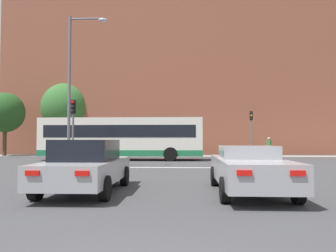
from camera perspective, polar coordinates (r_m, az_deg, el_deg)
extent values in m
cube|color=silver|center=(18.15, 1.62, -7.24)|extent=(9.57, 0.30, 0.01)
cube|color=gray|center=(31.14, 2.10, -5.23)|extent=(70.64, 2.50, 0.01)
cube|color=brown|center=(42.42, 2.58, 8.89)|extent=(39.46, 14.97, 19.70)
cube|color=#9E9EA3|center=(9.98, -13.99, -7.54)|extent=(1.85, 4.54, 0.61)
cube|color=black|center=(9.90, -14.02, -4.07)|extent=(1.58, 2.05, 0.60)
cylinder|color=black|center=(11.60, -16.22, -8.31)|extent=(0.22, 0.64, 0.64)
cylinder|color=black|center=(11.17, -7.58, -8.61)|extent=(0.22, 0.64, 0.64)
cylinder|color=black|center=(9.00, -22.02, -9.96)|extent=(0.22, 0.64, 0.64)
cylinder|color=black|center=(8.44, -10.94, -10.61)|extent=(0.22, 0.64, 0.64)
cube|color=red|center=(8.02, -22.55, -7.59)|extent=(0.32, 0.05, 0.12)
cube|color=red|center=(7.62, -14.75, -7.98)|extent=(0.32, 0.05, 0.12)
cube|color=#9E9EA3|center=(9.73, 13.93, -7.50)|extent=(1.85, 4.87, 0.67)
cube|color=#9E9EA3|center=(9.81, 13.77, -4.42)|extent=(1.56, 1.47, 0.36)
cylinder|color=black|center=(11.13, 8.08, -8.63)|extent=(0.23, 0.64, 0.64)
cylinder|color=black|center=(11.40, 16.86, -8.40)|extent=(0.23, 0.64, 0.64)
cylinder|color=black|center=(8.16, 9.87, -10.90)|extent=(0.23, 0.64, 0.64)
cylinder|color=black|center=(8.53, 21.67, -10.40)|extent=(0.23, 0.64, 0.64)
cube|color=red|center=(7.21, 13.14, -7.96)|extent=(0.32, 0.05, 0.12)
cube|color=red|center=(7.48, 21.66, -7.65)|extent=(0.32, 0.05, 0.12)
cube|color=silver|center=(25.01, -8.02, -1.89)|extent=(12.03, 2.56, 2.80)
cube|color=#1E7042|center=(25.03, -8.04, -4.60)|extent=(12.05, 2.58, 0.44)
cube|color=black|center=(25.02, -8.02, -0.97)|extent=(11.07, 2.59, 0.90)
cylinder|color=black|center=(24.83, -17.09, -4.69)|extent=(1.00, 0.28, 1.00)
cylinder|color=black|center=(27.15, -15.33, -4.51)|extent=(1.00, 0.28, 1.00)
cylinder|color=black|center=(23.38, 0.44, -4.95)|extent=(1.00, 0.28, 1.00)
cylinder|color=black|center=(25.84, 0.66, -4.71)|extent=(1.00, 0.28, 1.00)
cylinder|color=slate|center=(19.88, -16.25, -2.31)|extent=(0.12, 0.12, 3.07)
cube|color=black|center=(19.98, -16.18, 3.24)|extent=(0.26, 0.20, 0.80)
sphere|color=red|center=(19.88, -16.29, 4.01)|extent=(0.17, 0.17, 0.17)
sphere|color=black|center=(19.85, -16.30, 3.28)|extent=(0.17, 0.17, 0.17)
sphere|color=black|center=(19.83, -16.31, 2.54)|extent=(0.17, 0.17, 0.17)
cylinder|color=slate|center=(30.70, 14.33, -2.08)|extent=(0.12, 0.12, 3.34)
cube|color=black|center=(30.78, 14.29, 1.78)|extent=(0.26, 0.20, 0.80)
sphere|color=black|center=(30.68, 14.34, 2.27)|extent=(0.17, 0.17, 0.17)
sphere|color=orange|center=(30.66, 14.34, 1.80)|extent=(0.17, 0.17, 0.17)
sphere|color=black|center=(30.64, 14.35, 1.32)|extent=(0.17, 0.17, 0.17)
cylinder|color=slate|center=(18.91, -16.82, 5.79)|extent=(0.16, 0.16, 8.39)
cylinder|color=slate|center=(19.62, -14.02, 17.66)|extent=(1.83, 0.10, 0.10)
ellipsoid|color=#B2B2B7|center=(19.35, -11.30, 17.61)|extent=(0.50, 0.36, 0.22)
cylinder|color=#333851|center=(32.12, 17.30, -4.29)|extent=(0.13, 0.13, 0.85)
cylinder|color=#333851|center=(32.21, 17.04, -4.29)|extent=(0.13, 0.13, 0.85)
cube|color=#336B38|center=(32.15, 17.15, -2.94)|extent=(0.43, 0.44, 0.67)
sphere|color=tan|center=(32.15, 17.14, -2.12)|extent=(0.25, 0.25, 0.25)
cylinder|color=black|center=(31.61, -1.86, -4.44)|extent=(0.13, 0.13, 0.83)
cylinder|color=black|center=(31.61, -1.55, -4.44)|extent=(0.13, 0.13, 0.83)
cube|color=#B21E23|center=(31.60, -1.71, -3.10)|extent=(0.42, 0.25, 0.66)
sphere|color=tan|center=(31.59, -1.70, -2.27)|extent=(0.25, 0.25, 0.25)
cylinder|color=#4C3823|center=(34.97, -26.58, -2.53)|extent=(0.36, 0.36, 2.62)
ellipsoid|color=#234C1E|center=(35.07, -26.49, 2.13)|extent=(3.62, 3.62, 3.81)
cylinder|color=#4C3823|center=(37.59, -17.30, -2.60)|extent=(0.36, 0.36, 2.68)
ellipsoid|color=#33662D|center=(37.75, -17.23, 2.97)|extent=(5.46, 5.46, 5.73)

